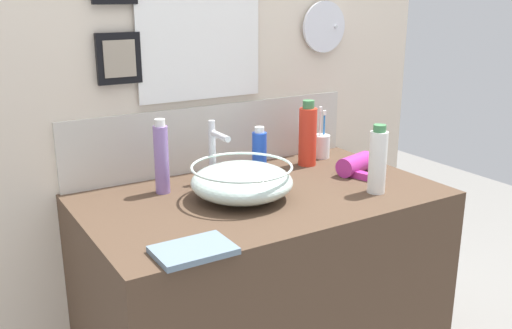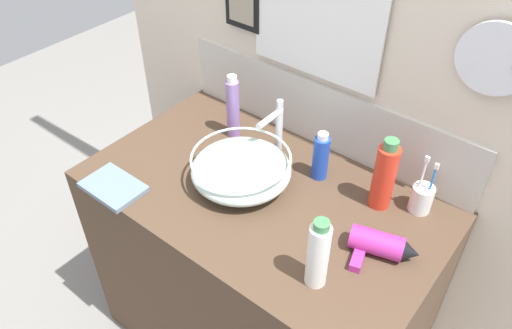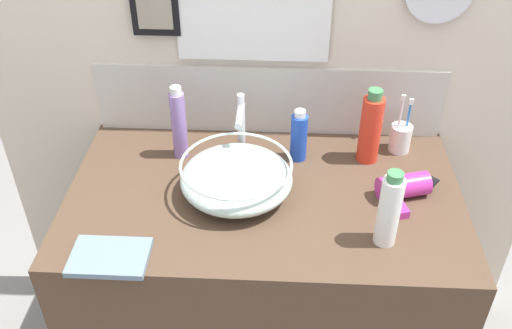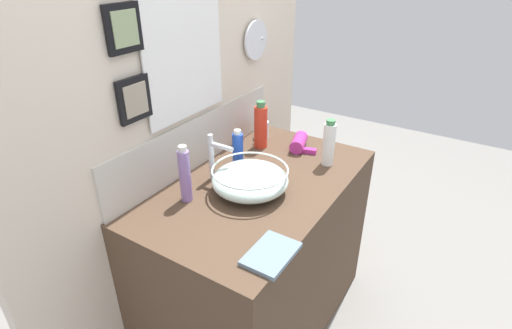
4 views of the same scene
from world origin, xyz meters
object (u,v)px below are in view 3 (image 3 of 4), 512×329
object	(u,v)px
hair_drier	(408,187)
hand_towel	(110,257)
lotion_bottle	(179,124)
faucet	(241,123)
soap_dispenser	(389,210)
spray_bottle	(299,136)
glass_bowl_sink	(236,178)
shampoo_bottle	(371,128)
toothbrush_cup	(400,137)

from	to	relation	value
hair_drier	hand_towel	bearing A→B (deg)	-159.66
lotion_bottle	hair_drier	bearing A→B (deg)	-13.93
faucet	soap_dispenser	xyz separation A→B (m)	(0.39, -0.35, -0.02)
faucet	hand_towel	xyz separation A→B (m)	(-0.30, -0.45, -0.11)
spray_bottle	hair_drier	bearing A→B (deg)	-28.54
glass_bowl_sink	hair_drier	bearing A→B (deg)	1.71
spray_bottle	hand_towel	bearing A→B (deg)	-135.96
faucet	spray_bottle	xyz separation A→B (m)	(0.18, 0.00, -0.04)
faucet	hand_towel	bearing A→B (deg)	-123.05
spray_bottle	faucet	bearing A→B (deg)	-179.74
glass_bowl_sink	faucet	bearing A→B (deg)	90.00
hand_towel	shampoo_bottle	bearing A→B (deg)	34.09
glass_bowl_sink	lotion_bottle	distance (m)	0.27
hair_drier	toothbrush_cup	bearing A→B (deg)	87.31
soap_dispenser	spray_bottle	size ratio (longest dim) A/B	1.29
faucet	hand_towel	size ratio (longest dim) A/B	1.09
shampoo_bottle	spray_bottle	size ratio (longest dim) A/B	1.41
shampoo_bottle	hand_towel	bearing A→B (deg)	-145.91
toothbrush_cup	spray_bottle	world-z (taller)	toothbrush_cup
hair_drier	toothbrush_cup	world-z (taller)	toothbrush_cup
glass_bowl_sink	hand_towel	world-z (taller)	glass_bowl_sink
soap_dispenser	shampoo_bottle	bearing A→B (deg)	91.17
faucet	shampoo_bottle	xyz separation A→B (m)	(0.39, 0.01, -0.01)
soap_dispenser	hand_towel	world-z (taller)	soap_dispenser
soap_dispenser	spray_bottle	xyz separation A→B (m)	(-0.22, 0.35, -0.03)
hair_drier	toothbrush_cup	distance (m)	0.23
lotion_bottle	shampoo_bottle	size ratio (longest dim) A/B	0.99
hand_towel	faucet	bearing A→B (deg)	56.95
soap_dispenser	hair_drier	bearing A→B (deg)	64.84
lotion_bottle	hand_towel	bearing A→B (deg)	-103.47
faucet	toothbrush_cup	distance (m)	0.50
shampoo_bottle	spray_bottle	distance (m)	0.21
faucet	spray_bottle	size ratio (longest dim) A/B	1.23
hair_drier	shampoo_bottle	bearing A→B (deg)	118.72
spray_bottle	toothbrush_cup	bearing A→B (deg)	10.67
glass_bowl_sink	soap_dispenser	distance (m)	0.43
glass_bowl_sink	faucet	size ratio (longest dim) A/B	1.50
glass_bowl_sink	hand_towel	xyz separation A→B (m)	(-0.30, -0.27, -0.05)
spray_bottle	hand_towel	world-z (taller)	spray_bottle
glass_bowl_sink	faucet	xyz separation A→B (m)	(0.00, 0.18, 0.07)
glass_bowl_sink	spray_bottle	size ratio (longest dim) A/B	1.85
glass_bowl_sink	toothbrush_cup	distance (m)	0.55
toothbrush_cup	soap_dispenser	distance (m)	0.43
toothbrush_cup	lotion_bottle	world-z (taller)	lotion_bottle
glass_bowl_sink	hand_towel	size ratio (longest dim) A/B	1.63
hair_drier	soap_dispenser	xyz separation A→B (m)	(-0.09, -0.19, 0.07)
toothbrush_cup	soap_dispenser	size ratio (longest dim) A/B	0.91
glass_bowl_sink	spray_bottle	distance (m)	0.25
faucet	spray_bottle	world-z (taller)	faucet
shampoo_bottle	soap_dispenser	size ratio (longest dim) A/B	1.09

